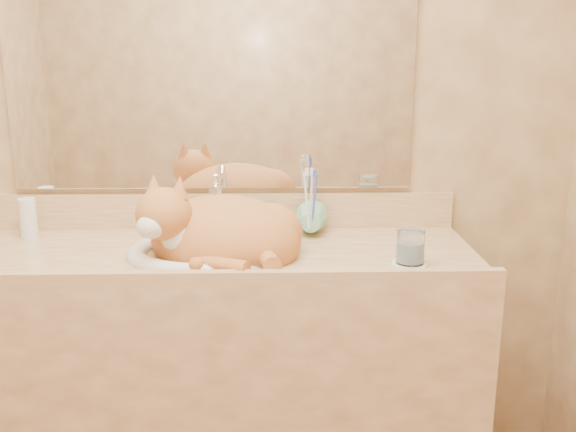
{
  "coord_description": "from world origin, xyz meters",
  "views": [
    {
      "loc": [
        0.19,
        -1.11,
        1.43
      ],
      "look_at": [
        0.24,
        0.7,
        0.96
      ],
      "focal_mm": 40.0,
      "sensor_mm": 36.0,
      "label": 1
    }
  ],
  "objects_px": {
    "soap_dispenser": "(242,213)",
    "toothbrush_cup": "(311,225)",
    "cat": "(217,229)",
    "sink_basin": "(211,229)",
    "vanity_counter": "(212,380)",
    "water_glass": "(410,247)"
  },
  "relations": [
    {
      "from": "vanity_counter",
      "to": "cat",
      "type": "height_order",
      "value": "cat"
    },
    {
      "from": "water_glass",
      "to": "sink_basin",
      "type": "bearing_deg",
      "value": 167.26
    },
    {
      "from": "sink_basin",
      "to": "cat",
      "type": "bearing_deg",
      "value": -38.64
    },
    {
      "from": "soap_dispenser",
      "to": "toothbrush_cup",
      "type": "bearing_deg",
      "value": 23.84
    },
    {
      "from": "soap_dispenser",
      "to": "cat",
      "type": "bearing_deg",
      "value": -87.81
    },
    {
      "from": "vanity_counter",
      "to": "soap_dispenser",
      "type": "bearing_deg",
      "value": 51.73
    },
    {
      "from": "toothbrush_cup",
      "to": "water_glass",
      "type": "height_order",
      "value": "water_glass"
    },
    {
      "from": "cat",
      "to": "sink_basin",
      "type": "bearing_deg",
      "value": 152.97
    },
    {
      "from": "soap_dispenser",
      "to": "water_glass",
      "type": "bearing_deg",
      "value": -4.82
    },
    {
      "from": "cat",
      "to": "vanity_counter",
      "type": "bearing_deg",
      "value": 147.4
    },
    {
      "from": "vanity_counter",
      "to": "water_glass",
      "type": "relative_size",
      "value": 17.41
    },
    {
      "from": "soap_dispenser",
      "to": "water_glass",
      "type": "height_order",
      "value": "soap_dispenser"
    },
    {
      "from": "vanity_counter",
      "to": "water_glass",
      "type": "distance_m",
      "value": 0.76
    },
    {
      "from": "cat",
      "to": "toothbrush_cup",
      "type": "distance_m",
      "value": 0.33
    },
    {
      "from": "sink_basin",
      "to": "vanity_counter",
      "type": "bearing_deg",
      "value": 130.06
    },
    {
      "from": "sink_basin",
      "to": "toothbrush_cup",
      "type": "bearing_deg",
      "value": 31.8
    },
    {
      "from": "vanity_counter",
      "to": "cat",
      "type": "bearing_deg",
      "value": -50.9
    },
    {
      "from": "cat",
      "to": "soap_dispenser",
      "type": "bearing_deg",
      "value": 85.63
    },
    {
      "from": "cat",
      "to": "toothbrush_cup",
      "type": "bearing_deg",
      "value": 47.52
    },
    {
      "from": "soap_dispenser",
      "to": "water_glass",
      "type": "relative_size",
      "value": 1.93
    },
    {
      "from": "toothbrush_cup",
      "to": "water_glass",
      "type": "distance_m",
      "value": 0.37
    },
    {
      "from": "soap_dispenser",
      "to": "toothbrush_cup",
      "type": "xyz_separation_m",
      "value": [
        0.22,
        -0.0,
        -0.04
      ]
    }
  ]
}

